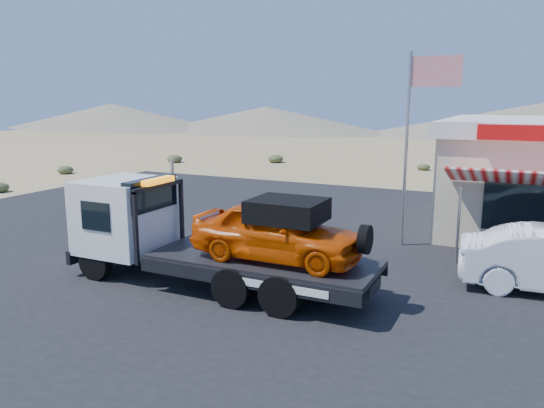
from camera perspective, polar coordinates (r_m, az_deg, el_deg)
The scene contains 6 objects.
ground at distance 15.23m, azimuth -7.69°, elevation -6.54°, with size 120.00×120.00×0.00m, color #8F7B51.
asphalt_lot at distance 16.89m, azimuth 3.65°, elevation -4.63°, with size 32.00×24.00×0.02m, color black.
tow_truck at distance 13.19m, azimuth -6.70°, elevation -2.93°, with size 7.86×2.33×2.63m.
flagpole at distance 16.89m, azimuth 15.13°, elevation 7.95°, with size 1.55×0.10×6.00m.
desert_scrub at distance 32.11m, azimuth -17.90°, elevation 2.95°, with size 26.37×30.64×0.61m.
distant_hills at distance 69.60m, azimuth 10.87°, elevation 8.86°, with size 126.00×48.00×4.20m.
Camera 1 is at (8.03, -12.08, 4.65)m, focal length 35.00 mm.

